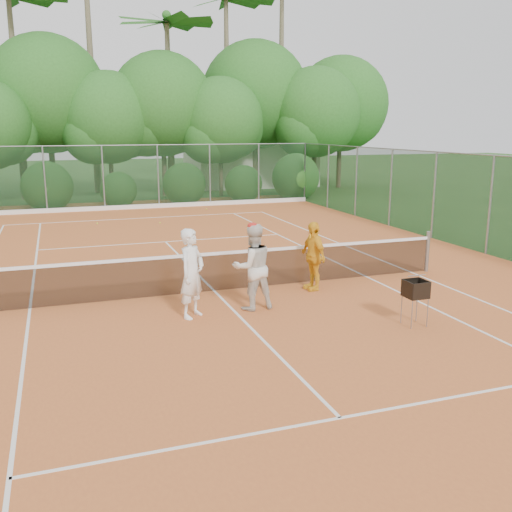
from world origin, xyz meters
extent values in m
plane|color=#254B1B|center=(0.00, 0.00, 0.00)|extent=(120.00, 120.00, 0.00)
cube|color=#C8662E|center=(0.00, 0.00, 0.01)|extent=(18.00, 36.00, 0.02)
cube|color=beige|center=(9.00, 24.00, 1.50)|extent=(8.00, 5.00, 3.00)
cylinder|color=gray|center=(5.94, 0.00, 0.57)|extent=(0.10, 0.10, 1.10)
cube|color=black|center=(0.00, 0.00, 0.48)|extent=(11.87, 0.03, 0.86)
cube|color=white|center=(0.00, 0.00, 0.95)|extent=(11.87, 0.04, 0.07)
imported|color=white|center=(-0.91, -1.63, 0.94)|extent=(0.79, 0.78, 1.84)
imported|color=silver|center=(0.43, -1.52, 0.95)|extent=(0.95, 0.76, 1.85)
ellipsoid|color=red|center=(0.43, -1.52, 1.83)|extent=(0.22, 0.22, 0.14)
imported|color=yellow|center=(2.28, -0.58, 0.85)|extent=(0.49, 1.00, 1.65)
cylinder|color=gray|center=(2.92, -3.74, 0.31)|extent=(0.02, 0.02, 0.58)
cylinder|color=gray|center=(3.28, -3.38, 0.31)|extent=(0.02, 0.02, 0.58)
cube|color=black|center=(3.10, -3.56, 0.76)|extent=(0.40, 0.40, 0.34)
sphere|color=#BDD030|center=(-1.93, 10.91, 0.05)|extent=(0.07, 0.07, 0.07)
sphere|color=yellow|center=(3.25, 13.45, 0.05)|extent=(0.07, 0.07, 0.07)
sphere|color=gold|center=(0.48, 10.21, 0.05)|extent=(0.07, 0.07, 0.07)
cube|color=white|center=(0.00, 11.88, 0.02)|extent=(11.03, 0.06, 0.01)
cube|color=white|center=(5.49, 0.00, 0.02)|extent=(0.06, 23.77, 0.01)
cube|color=white|center=(-4.11, 0.00, 0.02)|extent=(0.06, 23.77, 0.01)
cube|color=white|center=(4.11, 0.00, 0.02)|extent=(0.06, 23.77, 0.01)
cube|color=white|center=(0.00, 6.40, 0.02)|extent=(8.23, 0.06, 0.01)
cube|color=white|center=(0.00, -6.40, 0.02)|extent=(8.23, 0.06, 0.01)
cube|color=white|center=(0.00, 0.00, 0.02)|extent=(0.06, 12.80, 0.01)
cube|color=#19381E|center=(0.00, 15.00, 1.52)|extent=(18.00, 0.02, 3.00)
cylinder|color=gray|center=(9.00, 15.00, 1.52)|extent=(0.07, 0.07, 3.00)
cylinder|color=gray|center=(9.00, 15.00, 1.52)|extent=(0.07, 0.07, 3.00)
cylinder|color=brown|center=(-3.50, 21.00, 2.25)|extent=(0.31, 0.31, 4.50)
sphere|color=#285E1F|center=(-3.50, 21.00, 5.58)|extent=(6.30, 6.30, 6.30)
cylinder|color=brown|center=(-0.50, 19.50, 1.75)|extent=(0.24, 0.24, 3.50)
sphere|color=#285E1F|center=(-0.50, 19.50, 4.34)|extent=(4.90, 4.90, 4.90)
cylinder|color=brown|center=(2.50, 20.00, 2.05)|extent=(0.28, 0.28, 4.10)
sphere|color=#285E1F|center=(2.50, 20.00, 5.08)|extent=(5.74, 5.74, 5.74)
cylinder|color=brown|center=(5.50, 18.80, 1.70)|extent=(0.23, 0.23, 3.40)
sphere|color=#285E1F|center=(5.50, 18.80, 4.22)|extent=(4.76, 4.76, 4.76)
cylinder|color=brown|center=(8.50, 21.50, 2.33)|extent=(0.32, 0.32, 4.65)
sphere|color=#285E1F|center=(8.50, 21.50, 5.77)|extent=(6.51, 6.51, 6.51)
cylinder|color=brown|center=(11.50, 19.20, 1.90)|extent=(0.26, 0.26, 3.80)
sphere|color=#285E1F|center=(11.50, 19.20, 4.71)|extent=(5.32, 5.32, 5.32)
cylinder|color=brown|center=(14.00, 20.80, 2.12)|extent=(0.29, 0.29, 4.25)
sphere|color=#285E1F|center=(14.00, 20.80, 5.27)|extent=(5.95, 5.95, 5.95)
cone|color=brown|center=(-5.00, 21.00, 5.50)|extent=(0.44, 0.44, 11.00)
cone|color=brown|center=(-1.00, 23.00, 7.50)|extent=(0.44, 0.44, 15.00)
cone|color=brown|center=(3.00, 20.50, 5.00)|extent=(0.44, 0.44, 10.00)
sphere|color=#285E1F|center=(3.00, 20.50, 9.85)|extent=(0.50, 0.50, 0.50)
cone|color=brown|center=(7.00, 22.50, 6.00)|extent=(0.44, 0.44, 12.00)
cone|color=brown|center=(11.00, 23.50, 7.00)|extent=(0.44, 0.44, 14.00)
camera|label=1|loc=(-3.37, -12.62, 3.84)|focal=40.00mm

